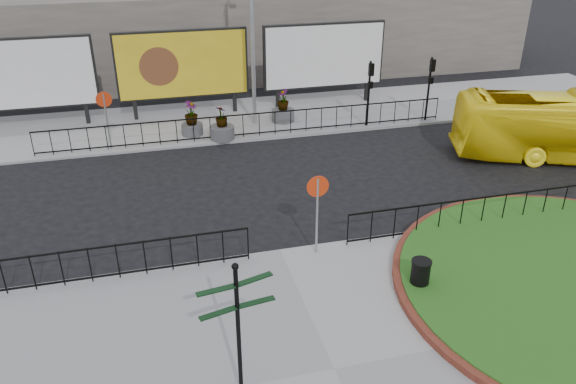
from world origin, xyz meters
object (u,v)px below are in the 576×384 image
object	(u,v)px
billboard_mid	(183,65)
planter_b	(222,128)
planter_a	(192,122)
planter_c	(283,110)
lamp_post	(252,20)
fingerpost_sign	(238,319)
litter_bin	(420,275)

from	to	relation	value
billboard_mid	planter_b	distance (m)	4.27
planter_a	planter_b	distance (m)	1.47
planter_b	planter_c	size ratio (longest dim) A/B	0.96
lamp_post	fingerpost_sign	world-z (taller)	lamp_post
billboard_mid	lamp_post	bearing A→B (deg)	-33.25
planter_a	billboard_mid	bearing A→B (deg)	90.00
litter_bin	billboard_mid	bearing A→B (deg)	106.26
fingerpost_sign	litter_bin	xyz separation A→B (m)	(5.21, 2.37, -1.51)
billboard_mid	litter_bin	world-z (taller)	billboard_mid
lamp_post	planter_b	distance (m)	4.86
lamp_post	litter_bin	xyz separation A→B (m)	(1.60, -13.81, -4.26)
billboard_mid	litter_bin	size ratio (longest dim) A/B	7.00
fingerpost_sign	litter_bin	bearing A→B (deg)	16.52
planter_a	planter_b	bearing A→B (deg)	-34.11
billboard_mid	lamp_post	world-z (taller)	lamp_post
litter_bin	planter_a	xyz separation A→B (m)	(-4.60, 13.03, 0.15)
billboard_mid	litter_bin	bearing A→B (deg)	-73.74
litter_bin	planter_a	size ratio (longest dim) A/B	0.57
fingerpost_sign	litter_bin	distance (m)	5.92
billboard_mid	planter_c	bearing A→B (deg)	-24.76
litter_bin	fingerpost_sign	bearing A→B (deg)	-155.51
fingerpost_sign	planter_c	size ratio (longest dim) A/B	2.10
planter_a	planter_c	xyz separation A→B (m)	(4.37, 0.73, -0.06)
litter_bin	planter_a	bearing A→B (deg)	109.46
planter_c	litter_bin	bearing A→B (deg)	-89.02
fingerpost_sign	planter_b	world-z (taller)	fingerpost_sign
lamp_post	planter_b	bearing A→B (deg)	-138.25
lamp_post	planter_a	world-z (taller)	lamp_post
lamp_post	planter_b	xyz separation A→B (m)	(-1.79, -1.60, -4.22)
lamp_post	planter_a	bearing A→B (deg)	-165.51
planter_a	planter_b	world-z (taller)	planter_a
litter_bin	planter_b	distance (m)	12.67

